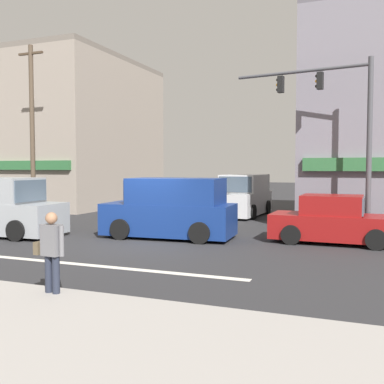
{
  "coord_description": "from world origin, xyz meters",
  "views": [
    {
      "loc": [
        6.87,
        -13.06,
        2.5
      ],
      "look_at": [
        0.94,
        2.0,
        1.6
      ],
      "focal_mm": 42.0,
      "sensor_mm": 36.0,
      "label": 1
    }
  ],
  "objects_px": {
    "traffic_light_mast": "(340,119)",
    "van_crossing_center": "(171,209)",
    "sedan_waiting_far": "(334,222)",
    "utility_pole_near_left": "(32,129)",
    "pedestrian_foreground_with_bag": "(51,251)",
    "van_parked_curbside": "(244,196)",
    "street_tree": "(384,137)"
  },
  "relations": [
    {
      "from": "traffic_light_mast",
      "to": "van_crossing_center",
      "type": "relative_size",
      "value": 1.32
    },
    {
      "from": "sedan_waiting_far",
      "to": "traffic_light_mast",
      "type": "bearing_deg",
      "value": 87.28
    },
    {
      "from": "utility_pole_near_left",
      "to": "van_crossing_center",
      "type": "distance_m",
      "value": 9.89
    },
    {
      "from": "traffic_light_mast",
      "to": "pedestrian_foreground_with_bag",
      "type": "height_order",
      "value": "traffic_light_mast"
    },
    {
      "from": "van_parked_curbside",
      "to": "sedan_waiting_far",
      "type": "distance_m",
      "value": 8.63
    },
    {
      "from": "van_parked_curbside",
      "to": "pedestrian_foreground_with_bag",
      "type": "bearing_deg",
      "value": -88.19
    },
    {
      "from": "traffic_light_mast",
      "to": "van_crossing_center",
      "type": "height_order",
      "value": "traffic_light_mast"
    },
    {
      "from": "sedan_waiting_far",
      "to": "van_parked_curbside",
      "type": "bearing_deg",
      "value": 124.95
    },
    {
      "from": "utility_pole_near_left",
      "to": "sedan_waiting_far",
      "type": "bearing_deg",
      "value": -8.76
    },
    {
      "from": "van_parked_curbside",
      "to": "pedestrian_foreground_with_bag",
      "type": "xyz_separation_m",
      "value": [
        0.5,
        -15.68,
        -0.05
      ]
    },
    {
      "from": "utility_pole_near_left",
      "to": "van_parked_curbside",
      "type": "xyz_separation_m",
      "value": [
        9.28,
        4.88,
        -3.33
      ]
    },
    {
      "from": "traffic_light_mast",
      "to": "van_parked_curbside",
      "type": "xyz_separation_m",
      "value": [
        -4.99,
        5.9,
        -3.17
      ]
    },
    {
      "from": "traffic_light_mast",
      "to": "van_parked_curbside",
      "type": "distance_m",
      "value": 8.35
    },
    {
      "from": "street_tree",
      "to": "van_crossing_center",
      "type": "distance_m",
      "value": 10.05
    },
    {
      "from": "street_tree",
      "to": "utility_pole_near_left",
      "type": "distance_m",
      "value": 16.22
    },
    {
      "from": "van_crossing_center",
      "to": "pedestrian_foreground_with_bag",
      "type": "bearing_deg",
      "value": -82.54
    },
    {
      "from": "utility_pole_near_left",
      "to": "van_parked_curbside",
      "type": "bearing_deg",
      "value": 27.71
    },
    {
      "from": "van_crossing_center",
      "to": "sedan_waiting_far",
      "type": "relative_size",
      "value": 1.14
    },
    {
      "from": "traffic_light_mast",
      "to": "sedan_waiting_far",
      "type": "bearing_deg",
      "value": -92.72
    },
    {
      "from": "sedan_waiting_far",
      "to": "van_crossing_center",
      "type": "bearing_deg",
      "value": -170.26
    },
    {
      "from": "traffic_light_mast",
      "to": "van_parked_curbside",
      "type": "bearing_deg",
      "value": 130.26
    },
    {
      "from": "street_tree",
      "to": "utility_pole_near_left",
      "type": "bearing_deg",
      "value": -167.64
    },
    {
      "from": "utility_pole_near_left",
      "to": "sedan_waiting_far",
      "type": "distance_m",
      "value": 14.84
    },
    {
      "from": "traffic_light_mast",
      "to": "utility_pole_near_left",
      "type": "bearing_deg",
      "value": 175.91
    },
    {
      "from": "pedestrian_foreground_with_bag",
      "to": "van_parked_curbside",
      "type": "bearing_deg",
      "value": 91.81
    },
    {
      "from": "pedestrian_foreground_with_bag",
      "to": "street_tree",
      "type": "bearing_deg",
      "value": 67.01
    },
    {
      "from": "van_parked_curbside",
      "to": "traffic_light_mast",
      "type": "bearing_deg",
      "value": -49.74
    },
    {
      "from": "utility_pole_near_left",
      "to": "sedan_waiting_far",
      "type": "relative_size",
      "value": 2.02
    },
    {
      "from": "van_crossing_center",
      "to": "van_parked_curbside",
      "type": "height_order",
      "value": "same"
    },
    {
      "from": "utility_pole_near_left",
      "to": "pedestrian_foreground_with_bag",
      "type": "relative_size",
      "value": 5.01
    },
    {
      "from": "street_tree",
      "to": "van_crossing_center",
      "type": "height_order",
      "value": "street_tree"
    },
    {
      "from": "van_parked_curbside",
      "to": "van_crossing_center",
      "type": "bearing_deg",
      "value": -93.64
    }
  ]
}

